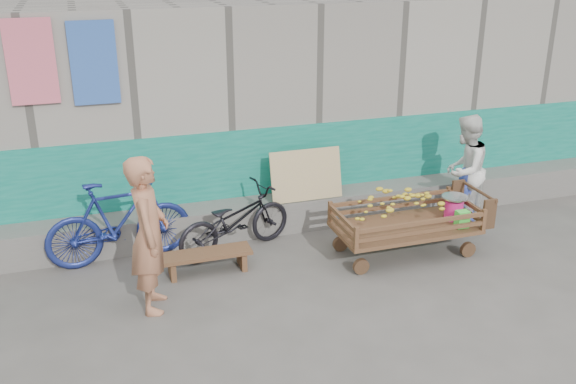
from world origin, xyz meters
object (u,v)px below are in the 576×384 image
object	(u,v)px
child	(465,196)
woman	(464,170)
vendor_man	(149,235)
bicycle_blue	(119,221)
banana_cart	(404,214)
bench	(207,257)
bicycle_dark	(235,221)

from	to	relation	value
child	woman	bearing A→B (deg)	-98.87
vendor_man	child	world-z (taller)	vendor_man
vendor_man	woman	xyz separation A→B (m)	(4.45, 0.97, -0.08)
vendor_man	bicycle_blue	xyz separation A→B (m)	(-0.25, 1.24, -0.33)
vendor_man	woman	size ratio (longest dim) A/B	1.11
child	banana_cart	bearing A→B (deg)	15.43
bench	bicycle_blue	bearing A→B (deg)	146.61
child	bicycle_blue	size ratio (longest dim) A/B	0.47
bench	woman	distance (m)	3.80
bench	vendor_man	world-z (taller)	vendor_man
bench	vendor_man	size ratio (longest dim) A/B	0.62
banana_cart	child	size ratio (longest dim) A/B	2.29
bicycle_dark	woman	bearing A→B (deg)	-110.44
vendor_man	banana_cart	bearing A→B (deg)	-74.23
bicycle_blue	vendor_man	bearing A→B (deg)	-174.97
banana_cart	bicycle_blue	distance (m)	3.55
bench	bicycle_blue	distance (m)	1.20
child	bicycle_dark	world-z (taller)	bicycle_dark
child	bicycle_dark	distance (m)	3.28
banana_cart	bicycle_blue	size ratio (longest dim) A/B	1.09
banana_cart	bicycle_blue	bearing A→B (deg)	164.82
vendor_man	bicycle_dark	size ratio (longest dim) A/B	1.07
vendor_man	bicycle_dark	distance (m)	1.64
vendor_man	bicycle_dark	bearing A→B (deg)	-37.52
woman	child	xyz separation A→B (m)	(0.00, -0.09, -0.36)
banana_cart	vendor_man	size ratio (longest dim) A/B	1.12
bicycle_dark	bicycle_blue	distance (m)	1.44
vendor_man	bicycle_dark	xyz separation A→B (m)	(1.17, 1.06, -0.44)
banana_cart	bicycle_dark	size ratio (longest dim) A/B	1.19
banana_cart	bicycle_dark	xyz separation A→B (m)	(-2.00, 0.75, -0.13)
bench	bicycle_dark	xyz separation A→B (m)	(0.46, 0.46, 0.23)
banana_cart	woman	bearing A→B (deg)	27.46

